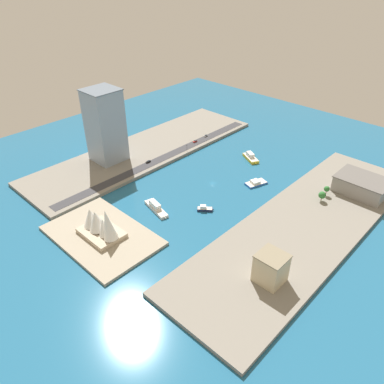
{
  "coord_description": "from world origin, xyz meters",
  "views": [
    {
      "loc": [
        -171.44,
        206.6,
        164.64
      ],
      "look_at": [
        -1.22,
        26.77,
        4.33
      ],
      "focal_mm": 34.97,
      "sensor_mm": 36.0,
      "label": 1
    }
  ],
  "objects_px": {
    "office_block_beige": "(271,268)",
    "sedan_silver": "(206,136)",
    "pickup_red": "(195,141)",
    "traffic_light_waterfront": "(187,147)",
    "opera_landmark": "(100,224)",
    "ferry_white_commuter": "(156,207)",
    "tower_tall_glass": "(105,126)",
    "ferry_yellow_fast": "(251,157)",
    "catamaran_blue": "(256,183)",
    "suv_black": "(148,162)",
    "patrol_launch_navy": "(205,209)",
    "carpark_squat_concrete": "(362,185)"
  },
  "relations": [
    {
      "from": "tower_tall_glass",
      "to": "opera_landmark",
      "type": "distance_m",
      "value": 112.05
    },
    {
      "from": "ferry_white_commuter",
      "to": "suv_black",
      "type": "xyz_separation_m",
      "value": [
        57.35,
        -42.29,
        1.44
      ]
    },
    {
      "from": "ferry_yellow_fast",
      "to": "opera_landmark",
      "type": "distance_m",
      "value": 162.39
    },
    {
      "from": "catamaran_blue",
      "to": "suv_black",
      "type": "xyz_separation_m",
      "value": [
        90.47,
        40.18,
        2.37
      ]
    },
    {
      "from": "catamaran_blue",
      "to": "pickup_red",
      "type": "relative_size",
      "value": 4.17
    },
    {
      "from": "traffic_light_waterfront",
      "to": "opera_landmark",
      "type": "relative_size",
      "value": 0.19
    },
    {
      "from": "catamaran_blue",
      "to": "opera_landmark",
      "type": "relative_size",
      "value": 0.59
    },
    {
      "from": "ferry_yellow_fast",
      "to": "ferry_white_commuter",
      "type": "xyz_separation_m",
      "value": [
        3.7,
        115.57,
        0.07
      ]
    },
    {
      "from": "ferry_yellow_fast",
      "to": "pickup_red",
      "type": "distance_m",
      "value": 60.79
    },
    {
      "from": "carpark_squat_concrete",
      "to": "sedan_silver",
      "type": "height_order",
      "value": "carpark_squat_concrete"
    },
    {
      "from": "ferry_white_commuter",
      "to": "office_block_beige",
      "type": "distance_m",
      "value": 103.97
    },
    {
      "from": "ferry_yellow_fast",
      "to": "traffic_light_waterfront",
      "type": "distance_m",
      "value": 61.34
    },
    {
      "from": "sedan_silver",
      "to": "opera_landmark",
      "type": "relative_size",
      "value": 0.13
    },
    {
      "from": "opera_landmark",
      "to": "sedan_silver",
      "type": "bearing_deg",
      "value": -72.42
    },
    {
      "from": "office_block_beige",
      "to": "traffic_light_waterfront",
      "type": "height_order",
      "value": "office_block_beige"
    },
    {
      "from": "suv_black",
      "to": "sedan_silver",
      "type": "bearing_deg",
      "value": -90.38
    },
    {
      "from": "ferry_yellow_fast",
      "to": "ferry_white_commuter",
      "type": "bearing_deg",
      "value": 88.16
    },
    {
      "from": "ferry_white_commuter",
      "to": "traffic_light_waterfront",
      "type": "height_order",
      "value": "traffic_light_waterfront"
    },
    {
      "from": "office_block_beige",
      "to": "sedan_silver",
      "type": "xyz_separation_m",
      "value": [
        160.23,
        -124.51,
        -8.58
      ]
    },
    {
      "from": "office_block_beige",
      "to": "carpark_squat_concrete",
      "type": "relative_size",
      "value": 0.49
    },
    {
      "from": "catamaran_blue",
      "to": "pickup_red",
      "type": "bearing_deg",
      "value": -12.96
    },
    {
      "from": "suv_black",
      "to": "traffic_light_waterfront",
      "type": "xyz_separation_m",
      "value": [
        -9.22,
        -40.83,
        3.42
      ]
    },
    {
      "from": "office_block_beige",
      "to": "sedan_silver",
      "type": "distance_m",
      "value": 203.1
    },
    {
      "from": "office_block_beige",
      "to": "pickup_red",
      "type": "bearing_deg",
      "value": -33.94
    },
    {
      "from": "office_block_beige",
      "to": "opera_landmark",
      "type": "distance_m",
      "value": 115.41
    },
    {
      "from": "catamaran_blue",
      "to": "sedan_silver",
      "type": "bearing_deg",
      "value": -22.84
    },
    {
      "from": "office_block_beige",
      "to": "carpark_squat_concrete",
      "type": "bearing_deg",
      "value": -89.78
    },
    {
      "from": "catamaran_blue",
      "to": "suv_black",
      "type": "distance_m",
      "value": 99.02
    },
    {
      "from": "ferry_yellow_fast",
      "to": "sedan_silver",
      "type": "xyz_separation_m",
      "value": [
        60.53,
        -4.79,
        1.53
      ]
    },
    {
      "from": "catamaran_blue",
      "to": "office_block_beige",
      "type": "height_order",
      "value": "office_block_beige"
    },
    {
      "from": "ferry_yellow_fast",
      "to": "office_block_beige",
      "type": "bearing_deg",
      "value": 129.79
    },
    {
      "from": "ferry_white_commuter",
      "to": "office_block_beige",
      "type": "bearing_deg",
      "value": 177.7
    },
    {
      "from": "suv_black",
      "to": "ferry_yellow_fast",
      "type": "bearing_deg",
      "value": -129.8
    },
    {
      "from": "ferry_white_commuter",
      "to": "tower_tall_glass",
      "type": "distance_m",
      "value": 97.44
    },
    {
      "from": "ferry_white_commuter",
      "to": "office_block_beige",
      "type": "height_order",
      "value": "office_block_beige"
    },
    {
      "from": "patrol_launch_navy",
      "to": "pickup_red",
      "type": "xyz_separation_m",
      "value": [
        82.82,
        -78.06,
        2.14
      ]
    },
    {
      "from": "pickup_red",
      "to": "catamaran_blue",
      "type": "bearing_deg",
      "value": 167.04
    },
    {
      "from": "pickup_red",
      "to": "traffic_light_waterfront",
      "type": "height_order",
      "value": "traffic_light_waterfront"
    },
    {
      "from": "patrol_launch_navy",
      "to": "suv_black",
      "type": "bearing_deg",
      "value": -11.66
    },
    {
      "from": "ferry_white_commuter",
      "to": "suv_black",
      "type": "relative_size",
      "value": 5.41
    },
    {
      "from": "ferry_white_commuter",
      "to": "tower_tall_glass",
      "type": "relative_size",
      "value": 0.43
    },
    {
      "from": "carpark_squat_concrete",
      "to": "traffic_light_waterfront",
      "type": "distance_m",
      "value": 156.95
    },
    {
      "from": "patrol_launch_navy",
      "to": "carpark_squat_concrete",
      "type": "distance_m",
      "value": 126.49
    },
    {
      "from": "sedan_silver",
      "to": "suv_black",
      "type": "bearing_deg",
      "value": 89.62
    },
    {
      "from": "carpark_squat_concrete",
      "to": "suv_black",
      "type": "distance_m",
      "value": 180.79
    },
    {
      "from": "office_block_beige",
      "to": "ferry_yellow_fast",
      "type": "bearing_deg",
      "value": -50.21
    },
    {
      "from": "ferry_yellow_fast",
      "to": "carpark_squat_concrete",
      "type": "bearing_deg",
      "value": -174.09
    },
    {
      "from": "ferry_yellow_fast",
      "to": "pickup_red",
      "type": "height_order",
      "value": "ferry_yellow_fast"
    },
    {
      "from": "catamaran_blue",
      "to": "ferry_white_commuter",
      "type": "distance_m",
      "value": 88.88
    },
    {
      "from": "sedan_silver",
      "to": "office_block_beige",
      "type": "bearing_deg",
      "value": 142.15
    }
  ]
}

